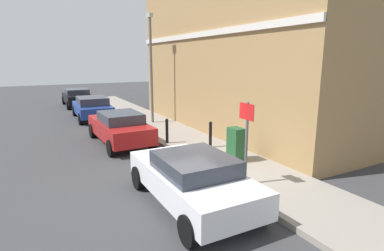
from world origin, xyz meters
TOP-DOWN VIEW (x-y plane):
  - ground at (0.00, 0.00)m, footprint 80.00×80.00m
  - sidewalk at (1.94, 6.00)m, footprint 2.52×30.00m
  - corner_building at (6.72, 4.81)m, footprint 7.14×13.63m
  - car_white at (-0.61, -1.58)m, footprint 1.94×4.15m
  - car_red at (-0.66, 4.83)m, footprint 1.94×4.36m
  - car_blue at (-0.64, 11.13)m, footprint 2.05×4.17m
  - car_black at (-0.67, 17.04)m, footprint 1.92×4.22m
  - utility_cabinet at (2.09, 0.30)m, footprint 0.46×0.61m
  - bollard_near_cabinet at (2.19, 2.10)m, footprint 0.14×0.14m
  - bollard_far_kerb at (0.93, 3.46)m, footprint 0.14×0.14m
  - street_sign at (1.12, -1.47)m, footprint 0.08×0.60m
  - lamppost at (1.96, 7.81)m, footprint 0.20×0.44m

SIDE VIEW (x-z plane):
  - ground at x=0.00m, z-range 0.00..0.00m
  - sidewalk at x=1.94m, z-range 0.00..0.15m
  - utility_cabinet at x=2.09m, z-range 0.11..1.26m
  - car_white at x=-0.61m, z-range 0.05..1.36m
  - bollard_near_cabinet at x=2.19m, z-range 0.19..1.22m
  - bollard_far_kerb at x=0.93m, z-range 0.19..1.22m
  - car_black at x=-0.67m, z-range 0.04..1.38m
  - car_blue at x=-0.64m, z-range 0.05..1.41m
  - car_red at x=-0.66m, z-range 0.04..1.42m
  - street_sign at x=1.12m, z-range 0.51..2.81m
  - lamppost at x=1.96m, z-range 0.44..6.16m
  - corner_building at x=6.72m, z-range 0.00..7.47m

